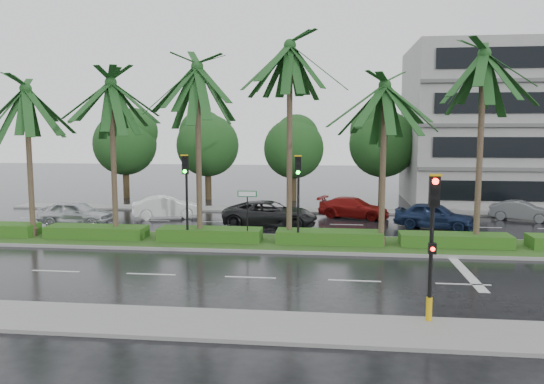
# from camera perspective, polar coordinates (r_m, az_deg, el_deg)

# --- Properties ---
(ground) EXTENTS (120.00, 120.00, 0.00)m
(ground) POSITION_cam_1_polar(r_m,az_deg,el_deg) (25.65, -0.61, -6.13)
(ground) COLOR black
(ground) RESTS_ON ground
(near_sidewalk) EXTENTS (40.00, 2.40, 0.12)m
(near_sidewalk) POSITION_cam_1_polar(r_m,az_deg,el_deg) (15.98, -5.31, -14.03)
(near_sidewalk) COLOR gray
(near_sidewalk) RESTS_ON ground
(far_sidewalk) EXTENTS (40.00, 2.00, 0.12)m
(far_sidewalk) POSITION_cam_1_polar(r_m,az_deg,el_deg) (37.38, 1.69, -1.95)
(far_sidewalk) COLOR gray
(far_sidewalk) RESTS_ON ground
(median) EXTENTS (36.00, 4.00, 0.15)m
(median) POSITION_cam_1_polar(r_m,az_deg,el_deg) (26.61, -0.34, -5.49)
(median) COLOR gray
(median) RESTS_ON ground
(hedge) EXTENTS (35.20, 1.40, 0.60)m
(hedge) POSITION_cam_1_polar(r_m,az_deg,el_deg) (26.53, -0.34, -4.70)
(hedge) COLOR #244D16
(hedge) RESTS_ON median
(lane_markings) EXTENTS (34.00, 13.06, 0.01)m
(lane_markings) POSITION_cam_1_polar(r_m,az_deg,el_deg) (25.04, 6.22, -6.47)
(lane_markings) COLOR silver
(lane_markings) RESTS_ON ground
(palm_row) EXTENTS (26.30, 4.20, 10.39)m
(palm_row) POSITION_cam_1_polar(r_m,az_deg,el_deg) (26.28, -3.10, 11.47)
(palm_row) COLOR #3D2D23
(palm_row) RESTS_ON median
(signal_near) EXTENTS (0.34, 0.45, 4.36)m
(signal_near) POSITION_cam_1_polar(r_m,az_deg,el_deg) (16.01, 16.83, -5.13)
(signal_near) COLOR black
(signal_near) RESTS_ON near_sidewalk
(signal_median_left) EXTENTS (0.34, 0.42, 4.36)m
(signal_median_left) POSITION_cam_1_polar(r_m,az_deg,el_deg) (26.24, -9.23, 0.72)
(signal_median_left) COLOR black
(signal_median_left) RESTS_ON median
(signal_median_right) EXTENTS (0.34, 0.42, 4.36)m
(signal_median_right) POSITION_cam_1_polar(r_m,az_deg,el_deg) (25.31, 2.84, 0.57)
(signal_median_right) COLOR black
(signal_median_right) RESTS_ON median
(street_sign) EXTENTS (0.95, 0.09, 2.60)m
(street_sign) POSITION_cam_1_polar(r_m,az_deg,el_deg) (25.88, -2.68, -1.24)
(street_sign) COLOR black
(street_sign) RESTS_ON median
(bg_trees) EXTENTS (33.02, 5.24, 7.57)m
(bg_trees) POSITION_cam_1_polar(r_m,az_deg,el_deg) (42.56, 1.84, 5.37)
(bg_trees) COLOR #352918
(bg_trees) RESTS_ON ground
(building) EXTENTS (16.00, 10.00, 12.00)m
(building) POSITION_cam_1_polar(r_m,az_deg,el_deg) (45.01, 24.68, 6.51)
(building) COLOR gray
(building) RESTS_ON ground
(car_silver) EXTENTS (2.04, 4.51, 1.50)m
(car_silver) POSITION_cam_1_polar(r_m,az_deg,el_deg) (33.65, -20.33, -2.16)
(car_silver) COLOR silver
(car_silver) RESTS_ON ground
(car_white) EXTENTS (2.88, 4.57, 1.42)m
(car_white) POSITION_cam_1_polar(r_m,az_deg,el_deg) (34.98, -11.28, -1.61)
(car_white) COLOR white
(car_white) RESTS_ON ground
(car_darkgrey) EXTENTS (2.68, 5.59, 1.54)m
(car_darkgrey) POSITION_cam_1_polar(r_m,az_deg,el_deg) (31.17, -0.20, -2.38)
(car_darkgrey) COLOR black
(car_darkgrey) RESTS_ON ground
(car_red) EXTENTS (3.19, 4.92, 1.33)m
(car_red) POSITION_cam_1_polar(r_m,az_deg,el_deg) (34.77, 8.76, -1.68)
(car_red) COLOR maroon
(car_red) RESTS_ON ground
(car_blue) EXTENTS (3.26, 4.81, 1.52)m
(car_blue) POSITION_cam_1_polar(r_m,az_deg,el_deg) (32.00, 17.07, -2.46)
(car_blue) COLOR #172546
(car_blue) RESTS_ON ground
(car_grey) EXTENTS (2.74, 3.95, 1.23)m
(car_grey) POSITION_cam_1_polar(r_m,az_deg,el_deg) (36.85, 25.25, -1.85)
(car_grey) COLOR slate
(car_grey) RESTS_ON ground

